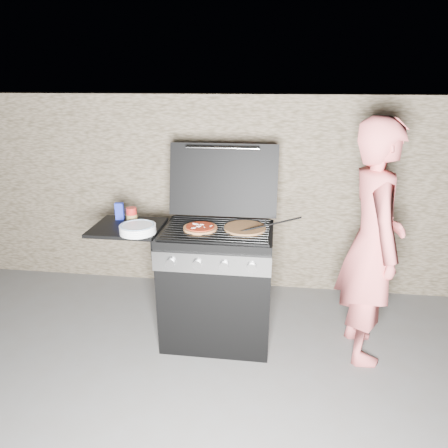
# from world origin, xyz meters

# --- Properties ---
(ground) EXTENTS (50.00, 50.00, 0.00)m
(ground) POSITION_xyz_m (0.00, 0.00, 0.00)
(ground) COLOR #5C5C5C
(stone_wall) EXTENTS (8.00, 0.35, 1.80)m
(stone_wall) POSITION_xyz_m (0.00, 1.05, 0.90)
(stone_wall) COLOR gray
(stone_wall) RESTS_ON ground
(gas_grill) EXTENTS (1.34, 0.79, 0.91)m
(gas_grill) POSITION_xyz_m (-0.25, 0.00, 0.46)
(gas_grill) COLOR black
(gas_grill) RESTS_ON ground
(pizza_topped) EXTENTS (0.27, 0.27, 0.03)m
(pizza_topped) POSITION_xyz_m (-0.12, -0.02, 0.92)
(pizza_topped) COLOR #E4AC51
(pizza_topped) RESTS_ON gas_grill
(pizza_plain) EXTENTS (0.39, 0.39, 0.02)m
(pizza_plain) POSITION_xyz_m (0.20, 0.02, 0.92)
(pizza_plain) COLOR #C1834D
(pizza_plain) RESTS_ON gas_grill
(sauce_jar) EXTENTS (0.10, 0.10, 0.12)m
(sauce_jar) POSITION_xyz_m (-0.66, 0.07, 0.96)
(sauce_jar) COLOR #A01E18
(sauce_jar) RESTS_ON gas_grill
(blue_carton) EXTENTS (0.07, 0.04, 0.13)m
(blue_carton) POSITION_xyz_m (-0.77, 0.13, 0.97)
(blue_carton) COLOR #172597
(blue_carton) RESTS_ON gas_grill
(plate_stack) EXTENTS (0.29, 0.29, 0.06)m
(plate_stack) POSITION_xyz_m (-0.54, -0.13, 0.93)
(plate_stack) COLOR white
(plate_stack) RESTS_ON gas_grill
(person) EXTENTS (0.45, 0.65, 1.71)m
(person) POSITION_xyz_m (1.08, -0.02, 0.86)
(person) COLOR #E56463
(person) RESTS_ON ground
(tongs) EXTENTS (0.47, 0.16, 0.10)m
(tongs) POSITION_xyz_m (0.36, 0.00, 0.96)
(tongs) COLOR black
(tongs) RESTS_ON gas_grill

